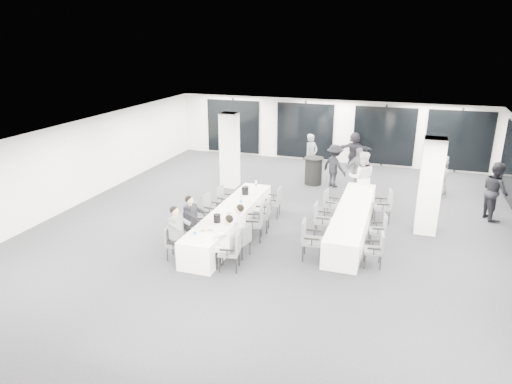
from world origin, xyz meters
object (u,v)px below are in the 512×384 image
banquet_table_side (352,221)px  chair_side_left_near (309,237)px  chair_main_right_mid (256,221)px  standing_guest_a (311,152)px  chair_main_right_far (275,200)px  standing_guest_e (442,173)px  chair_side_left_mid (321,217)px  chair_side_left_far (330,202)px  chair_side_right_mid (380,228)px  standing_guest_d (359,167)px  standing_guest_b (362,174)px  chair_main_left_second (188,227)px  standing_guest_g (227,145)px  standing_guest_h (496,187)px  cocktail_table (313,171)px  chair_main_left_mid (199,218)px  chair_main_left_far (223,198)px  standing_guest_f (354,148)px  chair_main_left_fourth (211,207)px  banquet_table_main (231,222)px  ice_bucket_far (245,191)px  chair_main_right_near (233,249)px  chair_main_right_second (242,239)px  chair_main_left_near (173,241)px  ice_bucket_near (217,218)px  standing_guest_c (335,163)px  chair_main_right_fourth (263,213)px  chair_side_right_far (385,204)px

banquet_table_side → chair_side_left_near: bearing=-113.0°
chair_main_right_mid → standing_guest_a: size_ratio=0.52×
chair_main_right_far → standing_guest_e: standing_guest_e is taller
chair_side_left_mid → chair_side_left_far: chair_side_left_mid is taller
chair_side_right_mid → standing_guest_d: size_ratio=0.46×
standing_guest_a → standing_guest_b: bearing=-106.2°
chair_main_left_second → chair_side_left_near: 3.32m
standing_guest_e → standing_guest_g: standing_guest_g is taller
chair_main_right_mid → standing_guest_h: (6.51, 3.85, 0.46)m
cocktail_table → standing_guest_e: standing_guest_e is taller
chair_main_right_far → chair_side_left_far: size_ratio=1.08×
chair_main_left_mid → chair_side_left_far: size_ratio=1.05×
chair_side_left_far → chair_side_right_mid: 2.29m
banquet_table_side → chair_side_left_near: size_ratio=4.79×
banquet_table_side → chair_main_left_far: size_ratio=5.68×
banquet_table_side → standing_guest_e: 5.02m
chair_side_right_mid → standing_guest_f: 7.74m
banquet_table_side → standing_guest_d: standing_guest_d is taller
chair_main_left_mid → chair_side_right_mid: size_ratio=1.07×
chair_main_left_fourth → banquet_table_main: bearing=63.2°
standing_guest_e → ice_bucket_far: 7.21m
chair_side_left_mid → standing_guest_e: (3.42, 4.76, 0.29)m
chair_side_left_far → chair_main_left_far: bearing=-72.1°
chair_main_left_fourth → standing_guest_d: (3.89, 4.48, 0.41)m
chair_main_right_near → chair_side_left_mid: size_ratio=1.01×
cocktail_table → chair_main_right_second: size_ratio=1.18×
chair_main_right_mid → standing_guest_b: size_ratio=0.50×
banquet_table_side → chair_main_left_mid: 4.42m
chair_side_right_mid → chair_main_left_near: bearing=107.1°
banquet_table_side → chair_main_right_near: 4.02m
banquet_table_side → chair_main_left_mid: size_ratio=5.37×
chair_main_left_near → ice_bucket_far: ice_bucket_far is taller
chair_main_left_near → standing_guest_h: size_ratio=0.42×
chair_main_left_mid → chair_side_left_far: 4.18m
chair_main_right_mid → ice_bucket_near: chair_main_right_mid is taller
standing_guest_b → ice_bucket_far: (-3.32, -2.48, -0.15)m
chair_main_right_second → ice_bucket_far: ice_bucket_far is taller
chair_side_left_near → chair_side_left_mid: chair_side_left_near is taller
cocktail_table → ice_bucket_far: size_ratio=4.18×
standing_guest_b → standing_guest_g: bearing=-36.1°
chair_main_right_far → standing_guest_c: bearing=-25.4°
chair_main_left_mid → chair_side_right_mid: 5.06m
chair_main_left_near → chair_main_right_second: 1.77m
banquet_table_main → standing_guest_g: standing_guest_g is taller
banquet_table_main → banquet_table_side: bearing=19.5°
chair_main_right_fourth → chair_main_right_far: 1.21m
chair_main_right_mid → standing_guest_h: 7.58m
chair_main_left_near → chair_side_right_far: size_ratio=0.85×
chair_side_right_mid → ice_bucket_near: bearing=101.2°
banquet_table_main → standing_guest_a: size_ratio=2.56×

